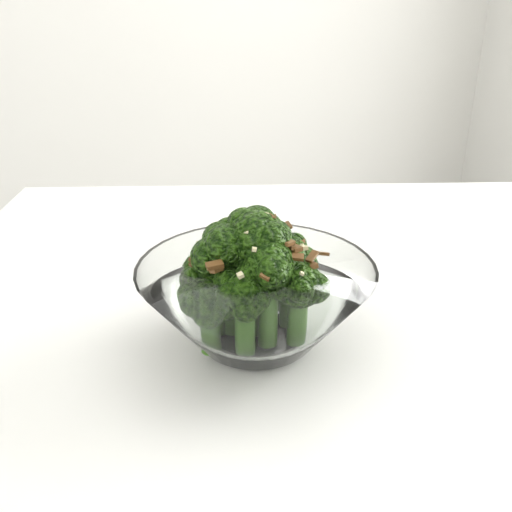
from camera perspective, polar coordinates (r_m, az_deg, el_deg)
name	(u,v)px	position (r m, az deg, el deg)	size (l,w,h in m)	color
table	(434,340)	(0.72, 17.38, -8.02)	(1.42, 1.21, 0.75)	white
broccoli_dish	(256,295)	(0.53, -0.05, -3.88)	(0.22, 0.22, 0.14)	white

